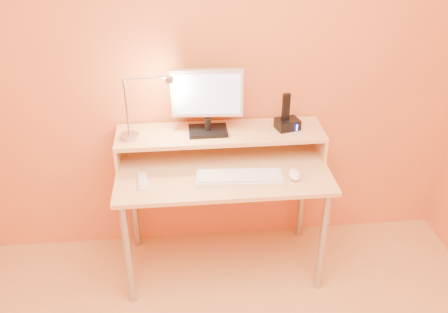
{
  "coord_description": "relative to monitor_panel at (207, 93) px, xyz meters",
  "views": [
    {
      "loc": [
        -0.22,
        -1.18,
        2.19
      ],
      "look_at": [
        0.0,
        1.13,
        0.83
      ],
      "focal_mm": 39.47,
      "sensor_mm": 36.0,
      "label": 1
    }
  ],
  "objects": [
    {
      "name": "phone_handset",
      "position": [
        0.45,
        -0.01,
        -0.1
      ],
      "size": [
        0.04,
        0.03,
        0.16
      ],
      "primitive_type": "cube",
      "rotation": [
        0.0,
        0.0,
        0.25
      ],
      "color": "black",
      "rests_on": "phone_dock"
    },
    {
      "name": "lamp_arm",
      "position": [
        -0.32,
        -0.04,
        0.12
      ],
      "size": [
        0.24,
        0.01,
        0.01
      ],
      "primitive_type": "cylinder",
      "rotation": [
        0.0,
        1.57,
        0.0
      ],
      "color": "#A5A5AF",
      "rests_on": "lamp_post"
    },
    {
      "name": "wall_back",
      "position": [
        0.07,
        0.16,
        0.13
      ],
      "size": [
        3.0,
        0.04,
        2.5
      ],
      "primitive_type": "cube",
      "color": "orange",
      "rests_on": "floor"
    },
    {
      "name": "lamp_base",
      "position": [
        -0.44,
        -0.04,
        -0.23
      ],
      "size": [
        0.1,
        0.1,
        0.02
      ],
      "primitive_type": "cylinder",
      "color": "#A5A5AF",
      "rests_on": "desk_shelf"
    },
    {
      "name": "phone_led",
      "position": [
        0.51,
        -0.06,
        -0.21
      ],
      "size": [
        0.01,
        0.0,
        0.04
      ],
      "primitive_type": "cube",
      "color": "#3063FF",
      "rests_on": "phone_dock"
    },
    {
      "name": "phone_dock",
      "position": [
        0.46,
        -0.01,
        -0.21
      ],
      "size": [
        0.15,
        0.13,
        0.06
      ],
      "primitive_type": "cube",
      "rotation": [
        0.0,
        0.0,
        0.25
      ],
      "color": "black",
      "rests_on": "desk_shelf"
    },
    {
      "name": "desk_leg_fr",
      "position": [
        0.62,
        -0.41,
        -0.77
      ],
      "size": [
        0.04,
        0.04,
        0.69
      ],
      "primitive_type": "cylinder",
      "color": "#A5A5AF",
      "rests_on": "floor"
    },
    {
      "name": "lamp_post",
      "position": [
        -0.44,
        -0.04,
        -0.05
      ],
      "size": [
        0.01,
        0.01,
        0.33
      ],
      "primitive_type": "cylinder",
      "color": "#A5A5AF",
      "rests_on": "lamp_base"
    },
    {
      "name": "desk_leg_br",
      "position": [
        0.62,
        0.09,
        -0.77
      ],
      "size": [
        0.04,
        0.04,
        0.69
      ],
      "primitive_type": "cylinder",
      "color": "#A5A5AF",
      "rests_on": "floor"
    },
    {
      "name": "desk_lower",
      "position": [
        0.07,
        -0.16,
        -0.41
      ],
      "size": [
        1.2,
        0.6,
        0.02
      ],
      "primitive_type": "cube",
      "color": "tan",
      "rests_on": "floor"
    },
    {
      "name": "mouse",
      "position": [
        0.46,
        -0.29,
        -0.38
      ],
      "size": [
        0.08,
        0.13,
        0.04
      ],
      "primitive_type": "ellipsoid",
      "rotation": [
        0.0,
        0.0,
        -0.12
      ],
      "color": "white",
      "rests_on": "desk_lower"
    },
    {
      "name": "monitor_screen",
      "position": [
        0.0,
        -0.02,
        0.0
      ],
      "size": [
        0.36,
        0.03,
        0.24
      ],
      "primitive_type": "cube",
      "rotation": [
        0.0,
        0.0,
        -0.08
      ],
      "color": "#BEC7FF",
      "rests_on": "monitor_panel"
    },
    {
      "name": "shelf_riser_left",
      "position": [
        -0.52,
        -0.01,
        -0.33
      ],
      "size": [
        0.02,
        0.3,
        0.14
      ],
      "primitive_type": "cube",
      "color": "tan",
      "rests_on": "desk_lower"
    },
    {
      "name": "lamp_bulb",
      "position": [
        -0.2,
        -0.04,
        0.09
      ],
      "size": [
        0.03,
        0.03,
        0.0
      ],
      "primitive_type": "cylinder",
      "color": "#FFEAC6",
      "rests_on": "lamp_head"
    },
    {
      "name": "keyboard",
      "position": [
        0.15,
        -0.28,
        -0.39
      ],
      "size": [
        0.48,
        0.18,
        0.02
      ],
      "primitive_type": "cube",
      "rotation": [
        0.0,
        0.0,
        -0.07
      ],
      "color": "silver",
      "rests_on": "desk_lower"
    },
    {
      "name": "shelf_riser_right",
      "position": [
        0.66,
        -0.01,
        -0.33
      ],
      "size": [
        0.02,
        0.3,
        0.14
      ],
      "primitive_type": "cube",
      "color": "tan",
      "rests_on": "desk_lower"
    },
    {
      "name": "monitor_back",
      "position": [
        0.0,
        0.02,
        0.0
      ],
      "size": [
        0.36,
        0.04,
        0.23
      ],
      "primitive_type": "cube",
      "rotation": [
        0.0,
        0.0,
        -0.08
      ],
      "color": "black",
      "rests_on": "monitor_panel"
    },
    {
      "name": "remote_control",
      "position": [
        -0.38,
        -0.26,
        -0.39
      ],
      "size": [
        0.06,
        0.17,
        0.02
      ],
      "primitive_type": "cube",
      "rotation": [
        0.0,
        0.0,
        0.07
      ],
      "color": "silver",
      "rests_on": "desk_lower"
    },
    {
      "name": "monitor_foot",
      "position": [
        0.0,
        -0.01,
        -0.23
      ],
      "size": [
        0.22,
        0.16,
        0.02
      ],
      "primitive_type": "cube",
      "color": "black",
      "rests_on": "desk_shelf"
    },
    {
      "name": "desk_leg_fl",
      "position": [
        -0.48,
        -0.41,
        -0.77
      ],
      "size": [
        0.04,
        0.04,
        0.69
      ],
      "primitive_type": "cylinder",
      "color": "#A5A5AF",
      "rests_on": "floor"
    },
    {
      "name": "desk_shelf",
      "position": [
        0.07,
        -0.01,
        -0.25
      ],
      "size": [
        1.2,
        0.3,
        0.02
      ],
      "primitive_type": "cube",
      "color": "tan",
      "rests_on": "desk_lower"
    },
    {
      "name": "desk_leg_bl",
      "position": [
        -0.48,
        0.09,
        -0.77
      ],
      "size": [
        0.04,
        0.04,
        0.69
      ],
      "primitive_type": "cylinder",
      "color": "#A5A5AF",
      "rests_on": "floor"
    },
    {
      "name": "monitor_neck",
      "position": [
        0.0,
        -0.01,
        -0.19
      ],
      "size": [
        0.04,
        0.04,
        0.07
      ],
      "primitive_type": "cylinder",
      "color": "black",
      "rests_on": "monitor_foot"
    },
    {
      "name": "monitor_panel",
      "position": [
        0.0,
        0.0,
        0.0
      ],
      "size": [
        0.4,
        0.07,
        0.27
      ],
      "primitive_type": "cube",
      "rotation": [
        0.0,
        0.0,
        -0.08
      ],
      "color": "silver",
      "rests_on": "monitor_neck"
    },
    {
      "name": "lamp_head",
      "position": [
        -0.2,
        -0.04,
        0.1
      ],
      "size": [
        0.04,
        0.04,
        0.03
      ],
      "primitive_type": "cylinder",
      "color": "#A5A5AF",
      "rests_on": "lamp_arm"
    }
  ]
}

